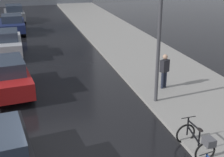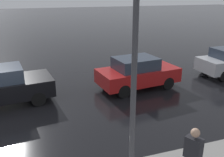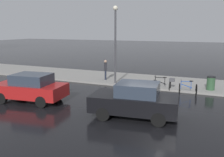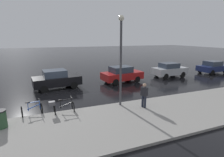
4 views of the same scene
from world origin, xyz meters
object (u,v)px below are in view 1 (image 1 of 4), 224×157
Objects in this scene: bicycle_second at (198,141)px; car_silver at (6,43)px; pedestrian at (164,70)px; streetlamp at (160,19)px; car_red at (6,76)px; car_grey at (14,13)px; car_navy at (12,24)px.

car_silver is at bearing 114.87° from bicycle_second.
pedestrian is 2.94m from streetlamp.
pedestrian is (6.83, -1.59, 0.15)m from car_red.
pedestrian reaches higher than car_grey.
car_navy is at bearing 106.28° from bicycle_second.
car_silver is at bearing 91.58° from car_red.
pedestrian is (6.65, -19.68, 0.15)m from car_grey.
car_red is at bearing 131.03° from bicycle_second.
car_silver is (-0.17, 6.09, 0.00)m from car_red.
car_grey reaches higher than bicycle_second.
car_grey is at bearing 89.42° from car_red.
car_grey is (0.35, 12.00, -0.00)m from car_silver.
streetlamp reaches higher than car_grey.
pedestrian reaches higher than car_red.
car_navy is 2.34× the size of pedestrian.
streetlamp reaches higher than car_navy.
bicycle_second is at bearing -93.69° from streetlamp.
bicycle_second is 0.36× the size of car_silver.
car_red is 12.66m from car_navy.
pedestrian is (6.75, -14.25, 0.19)m from car_navy.
pedestrian is at bearing 76.95° from bicycle_second.
car_navy is 15.77m from pedestrian.
car_red is at bearing -88.42° from car_silver.
car_navy is (-5.60, 19.19, 0.29)m from bicycle_second.
pedestrian is (7.00, -7.69, 0.15)m from car_silver.
car_silver is at bearing -91.68° from car_grey.
car_grey reaches higher than car_red.
streetlamp is at bearing 86.31° from bicycle_second.
car_grey is at bearing 102.59° from bicycle_second.
pedestrian reaches higher than bicycle_second.
car_silver reaches higher than car_red.
bicycle_second is 0.25× the size of streetlamp.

